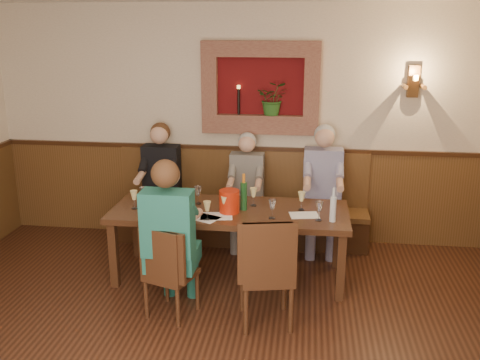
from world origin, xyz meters
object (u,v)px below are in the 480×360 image
Objects in this scene: chair_near_right at (266,293)px; wine_bottle_green_b at (164,192)px; person_bench_mid at (246,201)px; bench at (241,216)px; water_bottle at (333,208)px; person_chair_front at (172,250)px; person_bench_right at (322,200)px; person_bench_left at (161,194)px; wine_bottle_green_a at (244,195)px; dining_table at (230,216)px; spittoon_bucket at (229,201)px; chair_near_left at (171,289)px.

wine_bottle_green_b reaches higher than chair_near_right.
person_bench_mid reaches higher than chair_near_right.
water_bottle is (1.03, -1.16, 0.56)m from bench.
chair_near_right is 2.85× the size of wine_bottle_green_b.
person_bench_right is at bearing 49.71° from person_chair_front.
person_bench_left is 0.98× the size of person_bench_right.
dining_table is at bearing -178.01° from wine_bottle_green_a.
dining_table is at bearing -94.84° from person_bench_mid.
person_bench_mid reaches higher than spittoon_bucket.
person_chair_front is (0.01, 0.06, 0.36)m from chair_near_left.
person_chair_front is at bearing 103.26° from chair_near_left.
person_bench_right is at bearing 61.84° from chair_near_right.
wine_bottle_green_b is 1.74m from water_bottle.
person_bench_right is 1.20m from wine_bottle_green_a.
chair_near_left is 1.77m from person_bench_mid.
bench reaches higher than spittoon_bucket.
wine_bottle_green_b is at bearing 129.87° from chair_near_right.
water_bottle is (0.07, -1.05, 0.27)m from person_bench_right.
person_bench_right is 3.90× the size of wine_bottle_green_a.
person_bench_left is 2.27m from water_bottle.
chair_near_right is 4.45× the size of spittoon_bucket.
chair_near_right is 1.80m from person_bench_right.
spittoon_bucket is 0.64× the size of wine_bottle_green_b.
dining_table is at bearing 105.89° from chair_near_right.
wine_bottle_green_a is (0.56, 0.78, 0.29)m from person_chair_front.
dining_table is at bearing 61.96° from person_chair_front.
dining_table is 0.88m from person_chair_front.
wine_bottle_green_b reaches higher than water_bottle.
chair_near_left is at bearing -119.93° from spittoon_bucket.
chair_near_right is 0.92m from person_chair_front.
person_bench_mid is at bearing 0.16° from person_bench_left.
person_bench_mid reaches higher than dining_table.
dining_table is at bearing -138.74° from person_bench_right.
water_bottle is at bearing -27.85° from person_bench_left.
wine_bottle_green_b is at bearing -133.80° from person_bench_mid.
bench is at bearing 76.48° from person_chair_front.
person_bench_mid is at bearing 92.49° from chair_near_left.
person_chair_front is 4.42× the size of water_bottle.
spittoon_bucket reaches higher than chair_near_left.
bench is at bearing 173.57° from person_bench_right.
person_bench_mid is at bearing 132.20° from water_bottle.
wine_bottle_green_b is (-1.14, 0.91, 0.60)m from chair_near_right.
chair_near_right is 0.71× the size of person_bench_left.
person_bench_mid is (0.07, -0.10, 0.23)m from bench.
dining_table is 10.43× the size of spittoon_bucket.
chair_near_right is at bearing -76.00° from bench.
chair_near_right is at bearing -77.45° from person_bench_mid.
spittoon_bucket is at bearing 58.27° from person_chair_front.
water_bottle is (1.45, 0.62, 0.63)m from chair_near_left.
chair_near_right reaches higher than chair_near_left.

